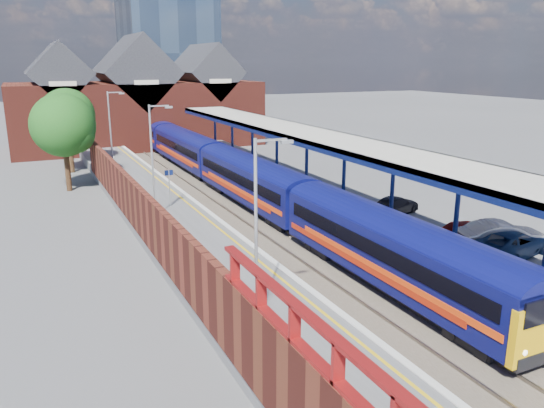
{
  "coord_description": "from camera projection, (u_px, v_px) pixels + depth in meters",
  "views": [
    {
      "loc": [
        -13.67,
        -10.44,
        10.52
      ],
      "look_at": [
        -1.09,
        16.08,
        2.6
      ],
      "focal_mm": 35.0,
      "sensor_mm": 36.0,
      "label": 1
    }
  ],
  "objects": [
    {
      "name": "right_platform",
      "position": [
        339.0,
        208.0,
        37.3
      ],
      "size": [
        6.0,
        76.0,
        1.0
      ],
      "primitive_type": "cube",
      "color": "#565659",
      "rests_on": "ground"
    },
    {
      "name": "coping_right",
      "position": [
        304.0,
        206.0,
        35.99
      ],
      "size": [
        0.3,
        76.0,
        0.05
      ],
      "primitive_type": "cube",
      "color": "silver",
      "rests_on": "right_platform"
    },
    {
      "name": "parked_car_silver",
      "position": [
        503.0,
        236.0,
        27.37
      ],
      "size": [
        4.96,
        2.99,
        1.54
      ],
      "primitive_type": "imported",
      "rotation": [
        0.0,
        0.0,
        1.26
      ],
      "color": "silver",
      "rests_on": "right_platform"
    },
    {
      "name": "parked_car_red",
      "position": [
        469.0,
        232.0,
        28.64
      ],
      "size": [
        3.88,
        2.35,
        1.23
      ],
      "primitive_type": "imported",
      "rotation": [
        0.0,
        0.0,
        1.31
      ],
      "color": "maroon",
      "rests_on": "right_platform"
    },
    {
      "name": "lamp_post_c",
      "position": [
        154.0,
        154.0,
        32.76
      ],
      "size": [
        1.48,
        0.18,
        7.0
      ],
      "color": "#A5A8AA",
      "rests_on": "left_platform"
    },
    {
      "name": "parked_car_blue",
      "position": [
        511.0,
        243.0,
        26.7
      ],
      "size": [
        5.17,
        3.26,
        1.33
      ],
      "primitive_type": "imported",
      "rotation": [
        0.0,
        0.0,
        1.81
      ],
      "color": "navy",
      "rests_on": "right_platform"
    },
    {
      "name": "station_building",
      "position": [
        137.0,
        103.0,
        66.68
      ],
      "size": [
        30.0,
        12.12,
        13.78
      ],
      "color": "maroon",
      "rests_on": "ground"
    },
    {
      "name": "lamp_post_d",
      "position": [
        112.0,
        126.0,
        46.72
      ],
      "size": [
        1.48,
        0.18,
        7.0
      ],
      "color": "#A5A8AA",
      "rests_on": "left_platform"
    },
    {
      "name": "yellow_line",
      "position": [
        207.0,
        219.0,
        33.14
      ],
      "size": [
        0.14,
        76.0,
        0.01
      ],
      "primitive_type": "cube",
      "color": "yellow",
      "rests_on": "left_platform"
    },
    {
      "name": "tree_near",
      "position": [
        65.0,
        127.0,
        43.15
      ],
      "size": [
        5.2,
        5.2,
        8.1
      ],
      "color": "#382314",
      "rests_on": "ground"
    },
    {
      "name": "train",
      "position": [
        216.0,
        161.0,
        46.3
      ],
      "size": [
        2.88,
        65.91,
        3.45
      ],
      "color": "#0B0E53",
      "rests_on": "ground"
    },
    {
      "name": "canopy",
      "position": [
        320.0,
        138.0,
        37.55
      ],
      "size": [
        4.5,
        52.0,
        4.48
      ],
      "color": "#0E1B54",
      "rests_on": "right_platform"
    },
    {
      "name": "lamp_post_b",
      "position": [
        259.0,
        222.0,
        18.81
      ],
      "size": [
        1.48,
        0.18,
        7.0
      ],
      "color": "#A5A8AA",
      "rests_on": "left_platform"
    },
    {
      "name": "parked_car_dark",
      "position": [
        395.0,
        205.0,
        33.91
      ],
      "size": [
        4.48,
        3.21,
        1.21
      ],
      "primitive_type": "imported",
      "rotation": [
        0.0,
        0.0,
        1.98
      ],
      "color": "black",
      "rests_on": "right_platform"
    },
    {
      "name": "brick_wall",
      "position": [
        162.0,
        236.0,
        25.32
      ],
      "size": [
        0.35,
        50.0,
        3.86
      ],
      "color": "maroon",
      "rests_on": "left_platform"
    },
    {
      "name": "ballast_bed",
      "position": [
        261.0,
        226.0,
        34.94
      ],
      "size": [
        6.0,
        76.0,
        0.06
      ],
      "primitive_type": "cube",
      "color": "#473D33",
      "rests_on": "ground"
    },
    {
      "name": "tree_far",
      "position": [
        69.0,
        117.0,
        50.54
      ],
      "size": [
        5.2,
        5.2,
        8.1
      ],
      "color": "#382314",
      "rests_on": "ground"
    },
    {
      "name": "left_platform",
      "position": [
        180.0,
        230.0,
        32.54
      ],
      "size": [
        5.0,
        76.0,
        1.0
      ],
      "primitive_type": "cube",
      "color": "#565659",
      "rests_on": "ground"
    },
    {
      "name": "platform_sign",
      "position": [
        169.0,
        182.0,
        35.67
      ],
      "size": [
        0.55,
        0.08,
        2.5
      ],
      "color": "#A5A8AA",
      "rests_on": "left_platform"
    },
    {
      "name": "rails",
      "position": [
        261.0,
        224.0,
        34.92
      ],
      "size": [
        4.51,
        76.0,
        0.14
      ],
      "color": "slate",
      "rests_on": "ground"
    },
    {
      "name": "glass_tower",
      "position": [
        165.0,
        0.0,
        86.16
      ],
      "size": [
        14.2,
        14.2,
        40.3
      ],
      "color": "#475E7B",
      "rests_on": "ground"
    },
    {
      "name": "ground",
      "position": [
        212.0,
        193.0,
        43.67
      ],
      "size": [
        240.0,
        240.0,
        0.0
      ],
      "primitive_type": "plane",
      "color": "#5B5B5E",
      "rests_on": "ground"
    },
    {
      "name": "coping_left",
      "position": [
        216.0,
        217.0,
        33.38
      ],
      "size": [
        0.3,
        76.0,
        0.05
      ],
      "primitive_type": "cube",
      "color": "silver",
      "rests_on": "left_platform"
    }
  ]
}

